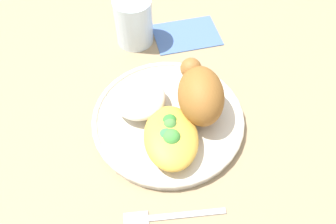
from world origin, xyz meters
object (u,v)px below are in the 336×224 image
at_px(fork, 168,216).
at_px(napkin, 187,34).
at_px(plate, 168,119).
at_px(mac_cheese_with_broccoli, 171,136).
at_px(roasted_chicken, 200,94).
at_px(water_glass, 134,21).
at_px(rice_pile, 139,98).

distance_m(fork, napkin, 0.38).
relative_size(plate, napkin, 1.92).
distance_m(mac_cheese_with_broccoli, napkin, 0.27).
bearing_deg(roasted_chicken, mac_cheese_with_broccoli, 139.05).
bearing_deg(water_glass, roasted_chicken, -153.46).
bearing_deg(roasted_chicken, rice_pile, 79.44).
distance_m(plate, rice_pile, 0.06).
distance_m(rice_pile, fork, 0.19).
relative_size(mac_cheese_with_broccoli, water_glass, 1.23).
bearing_deg(water_glass, plate, -166.93).
height_order(mac_cheese_with_broccoli, fork, mac_cheese_with_broccoli).
bearing_deg(plate, napkin, -14.92).
height_order(mac_cheese_with_broccoli, water_glass, water_glass).
height_order(plate, water_glass, water_glass).
bearing_deg(napkin, rice_pile, 151.36).
bearing_deg(mac_cheese_with_broccoli, plate, -0.75).
distance_m(plate, fork, 0.16).
xyz_separation_m(rice_pile, water_glass, (0.18, 0.00, 0.01)).
height_order(mac_cheese_with_broccoli, napkin, mac_cheese_with_broccoli).
bearing_deg(roasted_chicken, water_glass, 26.54).
bearing_deg(fork, roasted_chicken, -20.92).
distance_m(mac_cheese_with_broccoli, water_glass, 0.26).
bearing_deg(rice_pile, fork, -170.38).
distance_m(rice_pile, napkin, 0.21).
height_order(roasted_chicken, rice_pile, roasted_chicken).
height_order(fork, napkin, fork).
distance_m(roasted_chicken, napkin, 0.21).
bearing_deg(roasted_chicken, plate, 99.04).
distance_m(water_glass, napkin, 0.11).
xyz_separation_m(rice_pile, mac_cheese_with_broccoli, (-0.08, -0.04, -0.00)).
height_order(rice_pile, water_glass, water_glass).
bearing_deg(fork, plate, -4.78).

